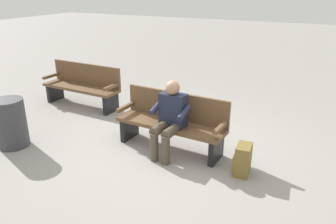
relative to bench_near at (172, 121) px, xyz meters
name	(u,v)px	position (x,y,z in m)	size (l,w,h in m)	color
ground_plane	(170,148)	(0.00, 0.07, -0.46)	(40.00, 40.00, 0.00)	gray
bench_near	(172,121)	(0.00, 0.00, 0.00)	(1.83, 0.59, 0.90)	brown
person_seated	(170,117)	(-0.07, 0.24, 0.17)	(0.59, 0.59, 1.18)	#1E2338
backpack	(243,160)	(-1.24, 0.30, -0.24)	(0.25, 0.32, 0.44)	brown
bench_far	(83,85)	(2.60, -0.94, 0.00)	(1.82, 0.56, 0.90)	brown
trash_bin	(11,123)	(2.37, 1.12, -0.06)	(0.49, 0.49, 0.80)	#38383D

